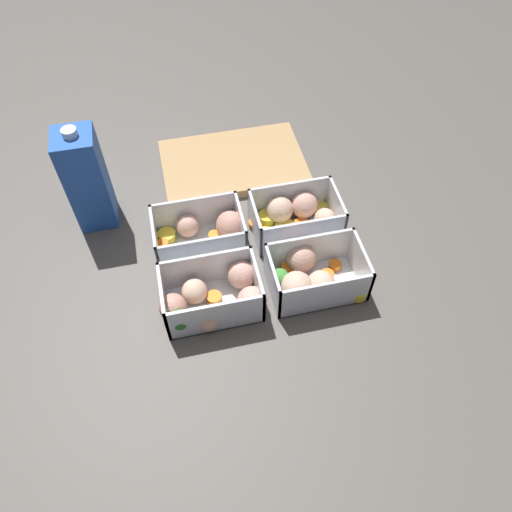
{
  "coord_description": "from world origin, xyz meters",
  "views": [
    {
      "loc": [
        -0.11,
        -0.5,
        0.69
      ],
      "look_at": [
        0.0,
        0.0,
        0.03
      ],
      "focal_mm": 35.0,
      "sensor_mm": 36.0,
      "label": 1
    }
  ],
  "objects_px": {
    "container_far_left": "(205,233)",
    "container_far_right": "(295,215)",
    "container_near_left": "(214,297)",
    "container_near_right": "(309,275)",
    "juice_carton": "(87,180)"
  },
  "relations": [
    {
      "from": "container_near_left",
      "to": "container_near_right",
      "type": "bearing_deg",
      "value": 2.33
    },
    {
      "from": "container_near_left",
      "to": "container_far_left",
      "type": "bearing_deg",
      "value": 87.39
    },
    {
      "from": "container_near_left",
      "to": "container_far_right",
      "type": "height_order",
      "value": "same"
    },
    {
      "from": "container_near_right",
      "to": "container_far_left",
      "type": "relative_size",
      "value": 0.97
    },
    {
      "from": "container_far_left",
      "to": "juice_carton",
      "type": "bearing_deg",
      "value": 150.62
    },
    {
      "from": "container_near_right",
      "to": "container_far_left",
      "type": "height_order",
      "value": "same"
    },
    {
      "from": "container_far_right",
      "to": "juice_carton",
      "type": "relative_size",
      "value": 0.81
    },
    {
      "from": "juice_carton",
      "to": "container_near_right",
      "type": "bearing_deg",
      "value": -34.68
    },
    {
      "from": "container_near_right",
      "to": "juice_carton",
      "type": "height_order",
      "value": "juice_carton"
    },
    {
      "from": "container_far_left",
      "to": "juice_carton",
      "type": "height_order",
      "value": "juice_carton"
    },
    {
      "from": "container_near_right",
      "to": "container_far_left",
      "type": "distance_m",
      "value": 0.2
    },
    {
      "from": "container_far_left",
      "to": "container_far_right",
      "type": "xyz_separation_m",
      "value": [
        0.16,
        0.01,
        0.0
      ]
    },
    {
      "from": "juice_carton",
      "to": "container_far_left",
      "type": "bearing_deg",
      "value": -29.38
    },
    {
      "from": "container_far_left",
      "to": "juice_carton",
      "type": "relative_size",
      "value": 0.82
    },
    {
      "from": "container_near_left",
      "to": "container_far_right",
      "type": "xyz_separation_m",
      "value": [
        0.17,
        0.14,
        -0.0
      ]
    }
  ]
}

